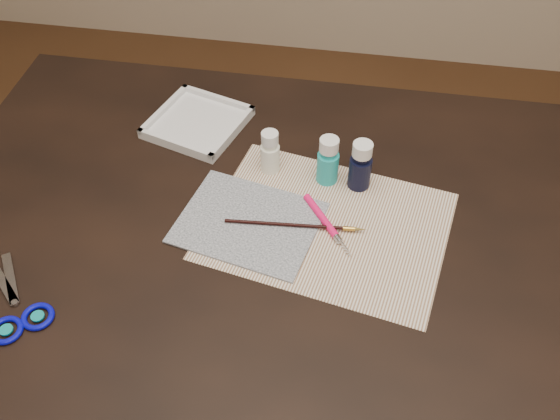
% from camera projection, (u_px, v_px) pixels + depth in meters
% --- Properties ---
extents(ground, '(3.50, 3.50, 0.02)m').
position_uv_depth(ground, '(280.00, 419.00, 1.65)').
color(ground, '#422614').
rests_on(ground, ground).
extents(table, '(1.30, 0.90, 0.75)m').
position_uv_depth(table, '(280.00, 342.00, 1.37)').
color(table, black).
rests_on(table, ground).
extents(paper, '(0.46, 0.38, 0.00)m').
position_uv_depth(paper, '(327.00, 226.00, 1.10)').
color(paper, white).
rests_on(paper, table).
extents(canvas, '(0.27, 0.24, 0.00)m').
position_uv_depth(canvas, '(248.00, 222.00, 1.10)').
color(canvas, black).
rests_on(canvas, paper).
extents(paint_bottle_white, '(0.04, 0.04, 0.09)m').
position_uv_depth(paint_bottle_white, '(270.00, 152.00, 1.16)').
color(paint_bottle_white, white).
rests_on(paint_bottle_white, table).
extents(paint_bottle_cyan, '(0.05, 0.05, 0.10)m').
position_uv_depth(paint_bottle_cyan, '(328.00, 160.00, 1.14)').
color(paint_bottle_cyan, '#20AFB2').
rests_on(paint_bottle_cyan, table).
extents(paint_bottle_navy, '(0.05, 0.05, 0.10)m').
position_uv_depth(paint_bottle_navy, '(361.00, 165.00, 1.13)').
color(paint_bottle_navy, black).
rests_on(paint_bottle_navy, table).
extents(paintbrush, '(0.25, 0.03, 0.01)m').
position_uv_depth(paintbrush, '(295.00, 225.00, 1.09)').
color(paintbrush, black).
rests_on(paintbrush, canvas).
extents(craft_knife, '(0.10, 0.14, 0.01)m').
position_uv_depth(craft_knife, '(328.00, 225.00, 1.09)').
color(craft_knife, '#FF1263').
rests_on(craft_knife, paper).
extents(scissors, '(0.21, 0.21, 0.01)m').
position_uv_depth(scissors, '(7.00, 297.00, 0.99)').
color(scissors, silver).
rests_on(scissors, table).
extents(palette_tray, '(0.22, 0.22, 0.02)m').
position_uv_depth(palette_tray, '(198.00, 122.00, 1.28)').
color(palette_tray, white).
rests_on(palette_tray, table).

